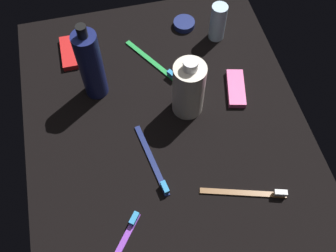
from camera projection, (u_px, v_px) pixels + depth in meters
ground_plane at (168, 134)px, 89.49cm from camera, size 84.00×64.00×1.20cm
lotion_bottle at (91, 65)px, 86.60cm from camera, size 5.48×5.48×21.50cm
bodywash_bottle at (189, 89)px, 85.92cm from camera, size 7.16×7.16×16.79cm
deodorant_stick at (218, 22)px, 99.19cm from camera, size 4.02×4.02×10.35cm
toothbrush_purple at (119, 249)px, 75.32cm from camera, size 14.89×12.07×2.10cm
toothbrush_green at (154, 62)px, 98.47cm from camera, size 15.94×10.48×2.10cm
toothbrush_brown at (249, 193)px, 81.09cm from camera, size 6.31×17.59×2.10cm
toothbrush_navy at (153, 163)px, 84.46cm from camera, size 17.94×4.22×2.10cm
snack_bar_red at (69, 53)px, 99.89cm from camera, size 10.40×4.01×1.50cm
snack_bar_pink at (236, 88)px, 94.25cm from camera, size 11.05×6.35×1.50cm
cream_tin_left at (184, 24)px, 104.89cm from camera, size 5.74×5.74×1.60cm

